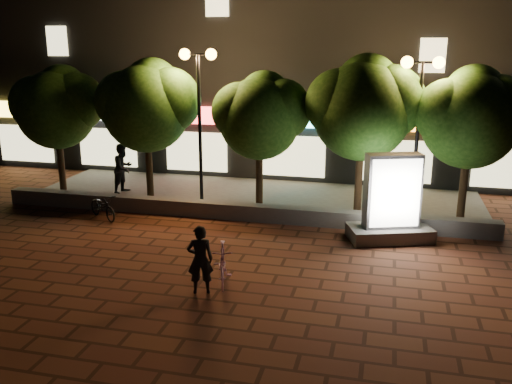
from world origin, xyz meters
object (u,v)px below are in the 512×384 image
(tree_right, at_px, (364,105))
(ad_kiosk, at_px, (391,206))
(tree_far_left, at_px, (58,105))
(tree_mid, at_px, (261,113))
(scooter_parked, at_px, (103,207))
(street_lamp_left, at_px, (199,87))
(tree_left, at_px, (148,103))
(rider, at_px, (200,259))
(pedestrian, at_px, (123,168))
(scooter_pink, at_px, (223,264))
(tree_far_right, at_px, (472,114))
(street_lamp_right, at_px, (420,96))

(tree_right, relative_size, ad_kiosk, 1.98)
(tree_right, xyz_separation_m, ad_kiosk, (0.99, -2.27, -2.56))
(tree_far_left, height_order, tree_mid, tree_far_left)
(scooter_parked, bearing_deg, tree_right, -38.91)
(scooter_parked, bearing_deg, tree_mid, -28.07)
(ad_kiosk, height_order, scooter_parked, ad_kiosk)
(tree_right, bearing_deg, street_lamp_left, -177.19)
(tree_left, bearing_deg, rider, -58.38)
(tree_left, height_order, ad_kiosk, tree_left)
(tree_mid, distance_m, pedestrian, 5.75)
(tree_far_left, distance_m, scooter_pink, 10.51)
(street_lamp_left, xyz_separation_m, pedestrian, (-3.24, 0.65, -3.03))
(street_lamp_left, distance_m, pedestrian, 4.49)
(tree_far_right, bearing_deg, ad_kiosk, -134.19)
(tree_mid, relative_size, ad_kiosk, 1.76)
(scooter_parked, xyz_separation_m, pedestrian, (-0.68, 2.85, 0.59))
(scooter_parked, bearing_deg, pedestrian, 47.26)
(tree_right, height_order, tree_far_right, tree_right)
(street_lamp_right, distance_m, rider, 8.66)
(tree_far_left, bearing_deg, tree_right, 0.00)
(ad_kiosk, relative_size, scooter_pink, 1.65)
(scooter_pink, bearing_deg, street_lamp_right, 36.83)
(tree_mid, bearing_deg, street_lamp_right, -3.04)
(tree_far_left, xyz_separation_m, tree_left, (3.50, 0.00, 0.15))
(tree_left, xyz_separation_m, scooter_parked, (-0.61, -2.46, -3.04))
(tree_far_right, relative_size, rider, 2.99)
(street_lamp_left, height_order, pedestrian, street_lamp_left)
(tree_right, distance_m, ad_kiosk, 3.56)
(ad_kiosk, bearing_deg, scooter_pink, -133.95)
(tree_far_left, bearing_deg, tree_left, 0.00)
(ad_kiosk, height_order, pedestrian, ad_kiosk)
(tree_far_left, xyz_separation_m, tree_far_right, (14.00, 0.00, 0.08))
(tree_left, xyz_separation_m, rider, (4.20, -6.81, -2.65))
(street_lamp_left, bearing_deg, street_lamp_right, 0.00)
(tree_mid, bearing_deg, tree_far_right, 0.00)
(street_lamp_right, bearing_deg, rider, -125.94)
(tree_far_right, distance_m, ad_kiosk, 3.94)
(tree_left, relative_size, pedestrian, 2.68)
(street_lamp_left, xyz_separation_m, ad_kiosk, (6.35, -2.00, -3.02))
(tree_far_left, distance_m, street_lamp_left, 5.50)
(tree_mid, height_order, ad_kiosk, tree_mid)
(tree_mid, relative_size, tree_right, 0.89)
(ad_kiosk, bearing_deg, pedestrian, 164.55)
(tree_far_left, bearing_deg, tree_far_right, 0.00)
(scooter_pink, relative_size, rider, 0.97)
(tree_right, bearing_deg, scooter_parked, -162.71)
(street_lamp_left, bearing_deg, rider, -71.04)
(scooter_parked, bearing_deg, tree_far_right, -43.70)
(street_lamp_right, relative_size, scooter_pink, 3.21)
(tree_right, relative_size, street_lamp_right, 1.02)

